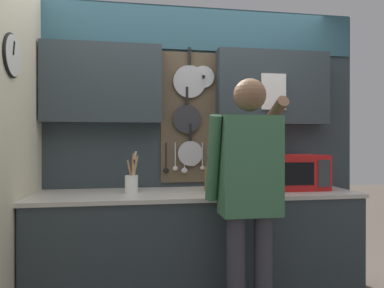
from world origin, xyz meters
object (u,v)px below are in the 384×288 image
(person, at_px, (249,186))
(knife_block, at_px, (212,178))
(utensil_crock, at_px, (132,182))
(microwave, at_px, (295,172))

(person, bearing_deg, knife_block, 102.11)
(utensil_crock, xyz_separation_m, person, (0.76, -0.57, 0.02))
(utensil_crock, bearing_deg, knife_block, -0.11)
(knife_block, bearing_deg, person, -77.89)
(knife_block, distance_m, person, 0.58)
(utensil_crock, distance_m, person, 0.95)
(knife_block, distance_m, utensil_crock, 0.63)
(knife_block, xyz_separation_m, utensil_crock, (-0.63, 0.00, -0.01))
(microwave, height_order, knife_block, microwave)
(utensil_crock, relative_size, person, 0.19)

